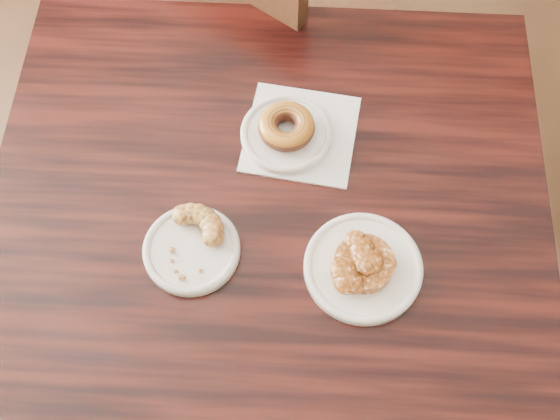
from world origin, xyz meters
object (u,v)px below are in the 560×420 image
(glazed_donut, at_px, (286,127))
(cruller_fragment, at_px, (190,244))
(cafe_table, at_px, (269,304))
(apple_fritter, at_px, (364,262))
(chair_far, at_px, (275,26))

(glazed_donut, bearing_deg, cruller_fragment, -108.24)
(cafe_table, bearing_deg, glazed_donut, 81.34)
(glazed_donut, distance_m, cruller_fragment, 0.24)
(cruller_fragment, bearing_deg, cafe_table, 40.72)
(cafe_table, distance_m, glazed_donut, 0.44)
(cafe_table, height_order, apple_fritter, apple_fritter)
(chair_far, xyz_separation_m, cruller_fragment, (0.09, -0.70, 0.33))
(cafe_table, height_order, glazed_donut, glazed_donut)
(glazed_donut, bearing_deg, apple_fritter, -47.20)
(cafe_table, xyz_separation_m, glazed_donut, (-0.01, 0.15, 0.41))
(glazed_donut, height_order, cruller_fragment, glazed_donut)
(chair_far, bearing_deg, cruller_fragment, 117.37)
(apple_fritter, xyz_separation_m, cruller_fragment, (-0.25, -0.05, 0.00))
(chair_far, bearing_deg, apple_fritter, 137.39)
(cafe_table, distance_m, chair_far, 0.65)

